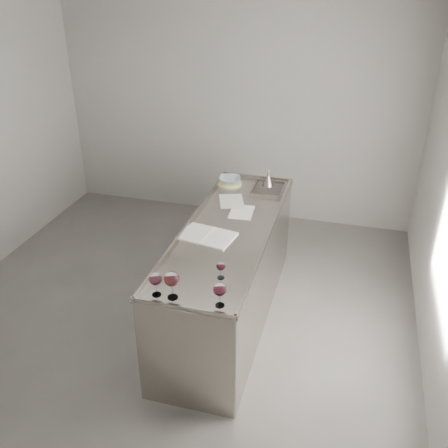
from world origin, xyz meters
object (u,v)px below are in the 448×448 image
(counter, at_px, (229,273))
(ceramic_bowl, at_px, (230,180))
(wine_glass_middle, at_px, (172,280))
(wine_glass_small, at_px, (221,266))
(wine_glass_right, at_px, (220,290))
(wine_glass_left, at_px, (155,279))
(notebook, at_px, (207,236))
(wine_funnel, at_px, (268,181))

(counter, xyz_separation_m, ceramic_bowl, (-0.25, 0.96, 0.52))
(wine_glass_middle, xyz_separation_m, wine_glass_small, (0.26, 0.32, -0.05))
(counter, xyz_separation_m, wine_glass_right, (0.23, -1.08, 0.60))
(wine_glass_small, bearing_deg, wine_glass_left, -139.57)
(wine_glass_middle, relative_size, ceramic_bowl, 0.95)
(wine_glass_middle, height_order, ceramic_bowl, wine_glass_middle)
(wine_glass_small, xyz_separation_m, notebook, (-0.28, 0.57, -0.09))
(wine_glass_right, bearing_deg, ceramic_bowl, 103.05)
(counter, height_order, notebook, counter)
(notebook, bearing_deg, wine_glass_right, -57.61)
(wine_glass_middle, distance_m, wine_funnel, 2.13)
(counter, bearing_deg, ceramic_bowl, 104.37)
(counter, distance_m, wine_glass_left, 1.26)
(wine_glass_left, height_order, ceramic_bowl, wine_glass_left)
(wine_glass_small, xyz_separation_m, wine_funnel, (0.01, 1.78, -0.04))
(wine_glass_middle, relative_size, notebook, 0.42)
(wine_glass_small, distance_m, wine_funnel, 1.78)
(wine_glass_right, bearing_deg, counter, 101.87)
(wine_glass_right, relative_size, wine_glass_small, 1.30)
(counter, distance_m, ceramic_bowl, 1.12)
(notebook, bearing_deg, wine_funnel, 86.37)
(wine_glass_left, height_order, wine_glass_middle, wine_glass_middle)
(wine_glass_small, bearing_deg, wine_funnel, 89.74)
(wine_glass_right, xyz_separation_m, wine_funnel, (-0.08, 2.11, -0.07))
(counter, relative_size, notebook, 4.82)
(ceramic_bowl, bearing_deg, wine_glass_middle, -86.39)
(wine_glass_right, xyz_separation_m, ceramic_bowl, (-0.47, 2.04, -0.08))
(counter, xyz_separation_m, wine_glass_left, (-0.24, -1.08, 0.60))
(counter, distance_m, wine_glass_right, 1.26)
(wine_glass_middle, bearing_deg, wine_glass_small, 51.32)
(counter, distance_m, notebook, 0.53)
(wine_glass_right, height_order, notebook, wine_glass_right)
(wine_funnel, bearing_deg, wine_glass_right, -87.91)
(wine_glass_right, bearing_deg, notebook, 112.40)
(wine_glass_left, xyz_separation_m, wine_glass_right, (0.47, 0.00, -0.00))
(wine_glass_left, relative_size, wine_glass_small, 1.31)
(wine_funnel, bearing_deg, wine_glass_middle, -97.23)
(counter, distance_m, wine_funnel, 1.16)
(wine_glass_middle, bearing_deg, notebook, 91.63)
(notebook, height_order, wine_funnel, wine_funnel)
(counter, relative_size, wine_glass_middle, 11.41)
(wine_glass_middle, distance_m, notebook, 0.91)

